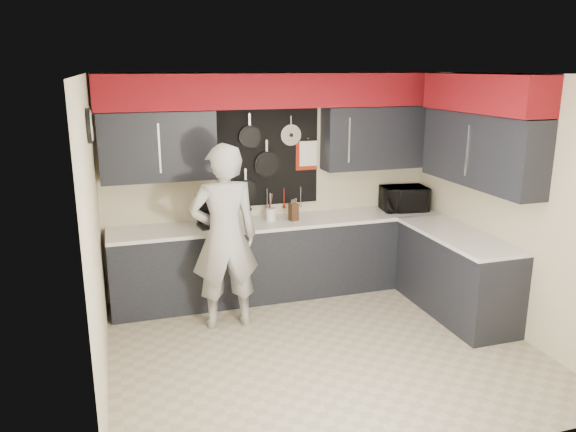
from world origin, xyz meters
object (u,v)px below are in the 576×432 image
object	(u,v)px
knife_block	(294,212)
coffee_maker	(207,211)
microwave	(404,199)
person	(224,237)
utensil_crock	(271,214)

from	to	relation	value
knife_block	coffee_maker	distance (m)	1.01
microwave	person	size ratio (longest dim) A/B	0.28
microwave	utensil_crock	distance (m)	1.72
microwave	utensil_crock	size ratio (longest dim) A/B	3.69
microwave	person	world-z (taller)	person
coffee_maker	utensil_crock	bearing A→B (deg)	-6.44
utensil_crock	knife_block	bearing A→B (deg)	-15.42
knife_block	person	distance (m)	1.11
knife_block	person	size ratio (longest dim) A/B	0.10
microwave	knife_block	xyz separation A→B (m)	(-1.46, -0.04, -0.05)
microwave	coffee_maker	distance (m)	2.47
knife_block	utensil_crock	size ratio (longest dim) A/B	1.38
coffee_maker	person	bearing A→B (deg)	-92.45
person	microwave	bearing A→B (deg)	-165.21
coffee_maker	person	size ratio (longest dim) A/B	0.19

